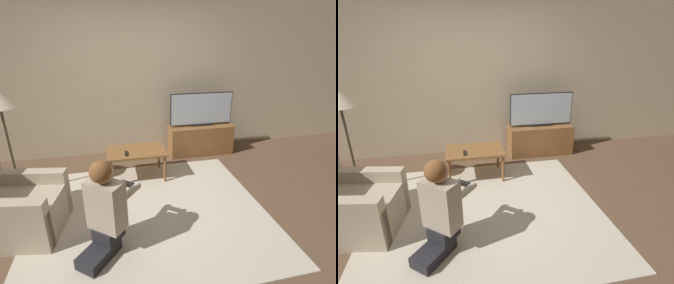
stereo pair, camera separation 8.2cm
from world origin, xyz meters
TOP-DOWN VIEW (x-y plane):
  - ground_plane at (0.00, 0.00)m, footprint 10.00×10.00m
  - wall_back at (0.00, 1.93)m, footprint 10.00×0.06m
  - rug at (0.00, 0.00)m, footprint 2.72×2.37m
  - tv_stand at (1.16, 1.55)m, footprint 1.11×0.40m
  - tv at (1.16, 1.56)m, footprint 1.09×0.08m
  - coffee_table at (-0.05, 0.89)m, footprint 0.83×0.54m
  - floor_lamp at (-1.62, 0.78)m, footprint 0.41×0.41m
  - armchair at (-1.43, -0.01)m, footprint 0.99×0.88m
  - person_kneeling at (-0.48, -0.48)m, footprint 0.67×0.75m
  - remote at (-0.20, 0.78)m, footprint 0.04×0.15m

SIDE VIEW (x-z plane):
  - ground_plane at x=0.00m, z-range 0.00..0.00m
  - rug at x=0.00m, z-range 0.00..0.02m
  - tv_stand at x=1.16m, z-range 0.00..0.51m
  - armchair at x=-1.43m, z-range -0.14..0.71m
  - coffee_table at x=-0.05m, z-range 0.17..0.62m
  - remote at x=-0.20m, z-range 0.44..0.46m
  - person_kneeling at x=-0.48m, z-range 0.02..0.97m
  - tv at x=1.16m, z-range 0.52..1.09m
  - floor_lamp at x=-1.62m, z-range 0.50..1.91m
  - wall_back at x=0.00m, z-range 0.00..2.60m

